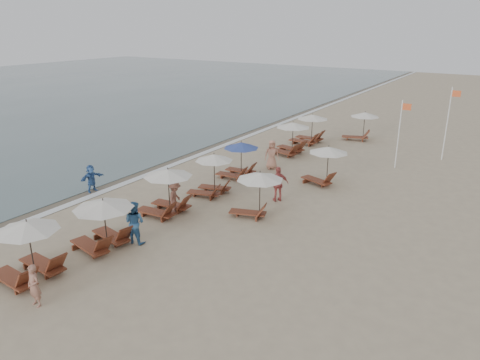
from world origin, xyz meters
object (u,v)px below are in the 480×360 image
Objects in this scene: lounger_station_2 at (165,192)px; inland_station_2 at (361,124)px; lounger_station_1 at (101,223)px; beachgoer_mid_a at (135,222)px; flag_pole_near at (400,131)px; beachgoer_near at (34,286)px; lounger_station_0 at (27,252)px; lounger_station_4 at (238,160)px; lounger_station_3 at (211,175)px; lounger_station_6 at (309,129)px; inland_station_1 at (324,161)px; waterline_walker at (91,178)px; beachgoer_far_b at (272,155)px; beachgoer_far_a at (278,184)px; lounger_station_5 at (289,139)px; beachgoer_mid_b at (175,198)px; inland_station_0 at (256,188)px.

inland_station_2 is (3.14, 19.42, 0.19)m from lounger_station_2.
lounger_station_1 is 1.35m from beachgoer_mid_a.
beachgoer_near is at bearing -105.65° from flag_pole_near.
lounger_station_0 is 1.09× the size of lounger_station_4.
lounger_station_4 is 1.32× the size of beachgoer_mid_a.
lounger_station_3 is 0.86× the size of lounger_station_6.
lounger_station_4 is at bearing 89.45° from lounger_station_0.
inland_station_1 reaches higher than waterline_walker.
lounger_station_0 is 1.89m from beachgoer_near.
beachgoer_far_a is at bearing -92.85° from beachgoer_far_b.
flag_pole_near is (7.37, -2.73, 1.33)m from lounger_station_6.
flag_pole_near is (6.65, 4.45, 1.49)m from beachgoer_far_b.
beachgoer_near is at bearing -133.41° from waterline_walker.
lounger_station_2 is 16.31m from lounger_station_6.
lounger_station_5 reaches higher than beachgoer_mid_b.
beachgoer_far_a is 10.25m from waterline_walker.
lounger_station_1 is 1.00× the size of lounger_station_6.
lounger_station_0 is 1.44× the size of beachgoer_mid_a.
inland_station_2 is at bearing 80.11° from lounger_station_3.
flag_pole_near reaches higher than beachgoer_mid_a.
lounger_station_1 is 7.36m from lounger_station_3.
inland_station_0 and inland_station_2 have the same top height.
lounger_station_1 is 1.49× the size of beachgoer_mid_a.
waterline_walker is at bearing -114.29° from inland_station_2.
lounger_station_3 is 13.00m from lounger_station_6.
beachgoer_near is at bearing -79.91° from lounger_station_2.
flag_pole_near reaches higher than waterline_walker.
waterline_walker is (-6.97, 8.24, 0.02)m from beachgoer_near.
waterline_walker is at bearing -160.55° from beachgoer_far_b.
flag_pole_near reaches higher than lounger_station_1.
lounger_station_6 reaches higher than beachgoer_far_b.
waterline_walker reaches higher than beachgoer_near.
lounger_station_3 is at bearing -55.63° from waterline_walker.
beachgoer_mid_a is at bearing -72.84° from lounger_station_2.
inland_station_1 is 0.96× the size of inland_station_2.
beachgoer_mid_a is at bearing 22.86° from beachgoer_far_a.
inland_station_1 is (4.61, -8.16, 0.31)m from lounger_station_6.
lounger_station_4 is 9.73m from lounger_station_6.
lounger_station_4 is 8.43m from waterline_walker.
inland_station_2 is 1.66× the size of beachgoer_mid_b.
lounger_station_6 is 1.48× the size of beachgoer_far_b.
lounger_station_4 is at bearing -34.16° from waterline_walker.
lounger_station_4 is 0.56× the size of flag_pole_near.
inland_station_1 is at bearing 80.60° from beachgoer_near.
lounger_station_0 is 1.42× the size of beachgoer_far_b.
lounger_station_1 is 1.03× the size of lounger_station_2.
lounger_station_6 is 12.42m from beachgoer_far_a.
lounger_station_6 is at bearing 88.90° from lounger_station_4.
beachgoer_near is 0.80× the size of beachgoer_mid_a.
lounger_station_3 is at bearing -132.28° from inland_station_1.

